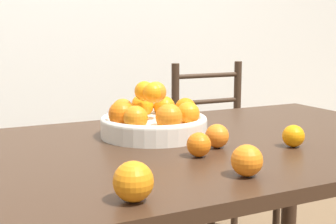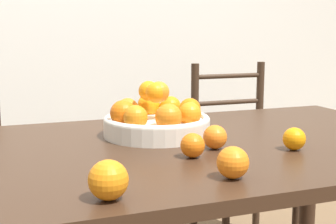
# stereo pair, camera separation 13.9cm
# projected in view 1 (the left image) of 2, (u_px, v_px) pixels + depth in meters

# --- Properties ---
(dining_table) EXTENTS (1.85, 0.95, 0.78)m
(dining_table) POSITION_uv_depth(u_px,v_px,m) (160.00, 176.00, 1.38)
(dining_table) COLOR #382316
(dining_table) RESTS_ON ground_plane
(fruit_bowl) EXTENTS (0.34, 0.34, 0.18)m
(fruit_bowl) POSITION_uv_depth(u_px,v_px,m) (153.00, 119.00, 1.49)
(fruit_bowl) COLOR silver
(fruit_bowl) RESTS_ON dining_table
(orange_loose_0) EXTENTS (0.06, 0.06, 0.06)m
(orange_loose_0) POSITION_uv_depth(u_px,v_px,m) (293.00, 136.00, 1.35)
(orange_loose_0) COLOR orange
(orange_loose_0) RESTS_ON dining_table
(orange_loose_1) EXTENTS (0.07, 0.07, 0.07)m
(orange_loose_1) POSITION_uv_depth(u_px,v_px,m) (217.00, 136.00, 1.34)
(orange_loose_1) COLOR orange
(orange_loose_1) RESTS_ON dining_table
(orange_loose_2) EXTENTS (0.07, 0.07, 0.07)m
(orange_loose_2) POSITION_uv_depth(u_px,v_px,m) (199.00, 145.00, 1.24)
(orange_loose_2) COLOR orange
(orange_loose_2) RESTS_ON dining_table
(orange_loose_3) EXTENTS (0.07, 0.07, 0.07)m
(orange_loose_3) POSITION_uv_depth(u_px,v_px,m) (247.00, 161.00, 1.07)
(orange_loose_3) COLOR orange
(orange_loose_3) RESTS_ON dining_table
(orange_loose_4) EXTENTS (0.08, 0.08, 0.08)m
(orange_loose_4) POSITION_uv_depth(u_px,v_px,m) (133.00, 182.00, 0.91)
(orange_loose_4) COLOR orange
(orange_loose_4) RESTS_ON dining_table
(chair_right) EXTENTS (0.42, 0.40, 0.95)m
(chair_right) POSITION_uv_depth(u_px,v_px,m) (221.00, 159.00, 2.39)
(chair_right) COLOR #382619
(chair_right) RESTS_ON ground_plane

